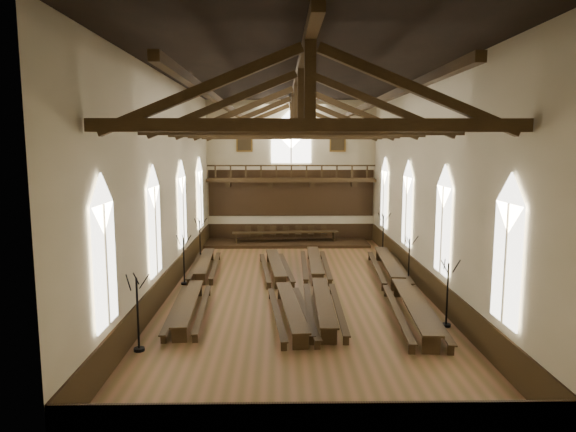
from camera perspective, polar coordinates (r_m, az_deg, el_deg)
name	(u,v)px	position (r m, az deg, el deg)	size (l,w,h in m)	color
ground	(297,290)	(24.68, 0.98, -8.28)	(26.00, 26.00, 0.00)	brown
room_walls	(297,154)	(23.70, 1.02, 6.90)	(26.00, 26.00, 26.00)	beige
wainscot_band	(297,278)	(24.52, 0.99, -6.93)	(12.00, 26.00, 1.20)	#32240F
side_windows	(297,213)	(23.90, 1.01, 0.37)	(11.85, 19.80, 4.50)	white
end_window	(291,140)	(36.59, 0.35, 8.47)	(2.80, 0.12, 3.80)	white
minstrels_gallery	(291,187)	(36.47, 0.35, 3.25)	(11.80, 1.24, 3.70)	#382611
portraits	(291,142)	(36.59, 0.35, 8.28)	(7.75, 0.09, 1.45)	brown
roof_trusses	(297,115)	(23.73, 1.03, 11.14)	(11.70, 25.70, 2.80)	#382611
refectory_row_a	(198,281)	(24.91, -10.01, -7.09)	(1.70, 13.66, 0.66)	#382611
refectory_row_b	(282,283)	(24.04, -0.71, -7.47)	(1.97, 13.94, 0.69)	#382611
refectory_row_c	(319,280)	(24.62, 3.44, -7.07)	(1.59, 14.10, 0.71)	#382611
refectory_row_d	(400,282)	(24.53, 12.30, -7.21)	(2.09, 14.63, 0.76)	#382611
dais	(286,243)	(35.74, -0.27, -3.01)	(11.40, 3.00, 0.20)	#32240F
high_table	(286,233)	(35.61, -0.27, -1.93)	(7.41, 1.46, 0.69)	#382611
high_chairs	(285,232)	(36.33, -0.29, -1.83)	(5.86, 0.47, 0.96)	#382611
candelabrum_left_near	(138,328)	(18.27, -16.30, -11.82)	(0.78, 0.80, 2.68)	black
candelabrum_left_mid	(184,269)	(26.03, -11.47, -5.84)	(0.75, 0.73, 2.51)	black
candelabrum_left_far	(200,248)	(30.99, -9.73, -3.52)	(0.75, 0.78, 2.60)	black
candelabrum_right_near	(447,306)	(20.69, 17.23, -9.56)	(0.78, 0.77, 2.62)	black
candelabrum_right_mid	(409,270)	(26.10, 13.26, -5.88)	(0.66, 0.76, 2.47)	black
candelabrum_right_far	(383,244)	(32.20, 10.49, -3.03)	(0.79, 0.83, 2.75)	black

